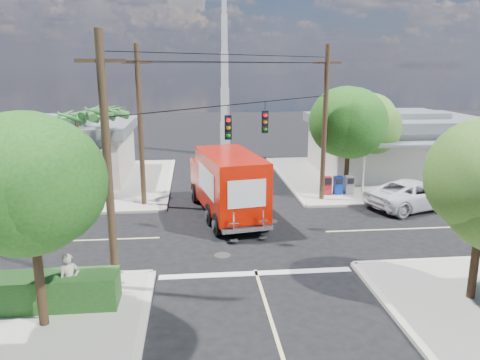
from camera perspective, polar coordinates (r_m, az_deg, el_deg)
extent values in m
plane|color=black|center=(22.46, 0.52, -6.67)|extent=(120.00, 120.00, 0.00)
cube|color=#A9A499|center=(35.45, 16.45, 0.53)|extent=(14.00, 14.00, 0.14)
cube|color=beige|center=(33.45, 5.27, 0.27)|extent=(0.25, 14.00, 0.14)
cube|color=beige|center=(29.30, 21.53, -2.60)|extent=(14.00, 0.25, 0.14)
cube|color=#A9A499|center=(33.98, -20.41, -0.34)|extent=(14.00, 14.00, 0.14)
cube|color=beige|center=(32.89, -8.54, -0.06)|extent=(0.25, 14.00, 0.14)
cube|color=beige|center=(27.51, -23.96, -3.88)|extent=(14.00, 0.25, 0.14)
cube|color=beige|center=(31.98, -1.44, -0.42)|extent=(0.12, 12.00, 0.01)
cube|color=beige|center=(25.51, 23.56, -5.32)|extent=(12.00, 0.12, 0.01)
cube|color=beige|center=(23.62, -24.56, -6.92)|extent=(12.00, 0.12, 0.01)
cube|color=silver|center=(18.52, 2.00, -11.29)|extent=(7.50, 0.40, 0.01)
cube|color=beige|center=(36.59, 18.24, 3.63)|extent=(11.00, 8.00, 3.40)
cube|color=slate|center=(36.31, 18.48, 6.82)|extent=(11.80, 8.80, 0.70)
cube|color=slate|center=(36.26, 18.54, 7.60)|extent=(6.05, 4.40, 0.50)
cube|color=slate|center=(32.06, 21.89, 4.16)|extent=(9.90, 1.80, 0.15)
cylinder|color=silver|center=(29.81, 14.83, 1.19)|extent=(0.12, 0.12, 2.90)
cube|color=beige|center=(35.32, -21.62, 2.84)|extent=(10.00, 8.00, 3.20)
cube|color=slate|center=(35.04, -21.90, 5.97)|extent=(10.80, 8.80, 0.70)
cube|color=slate|center=(34.98, -21.97, 6.78)|extent=(5.50, 4.40, 0.50)
cube|color=slate|center=(30.53, -24.22, 3.12)|extent=(9.00, 1.80, 0.15)
cylinder|color=silver|center=(29.00, -16.93, 0.51)|extent=(0.12, 0.12, 2.70)
cube|color=silver|center=(41.50, -1.82, 4.97)|extent=(0.80, 0.80, 3.00)
cube|color=silver|center=(41.15, -1.86, 9.10)|extent=(0.70, 0.70, 3.00)
cube|color=silver|center=(41.01, -1.89, 13.28)|extent=(0.60, 0.60, 3.00)
cube|color=silver|center=(41.10, -1.92, 17.47)|extent=(0.50, 0.50, 3.00)
cylinder|color=#422D1C|center=(15.37, -23.37, -9.81)|extent=(0.28, 0.28, 3.71)
sphere|color=#1B4715|center=(14.64, -24.23, -1.42)|extent=(3.71, 3.71, 3.71)
sphere|color=#1B4715|center=(14.90, -25.54, -0.39)|extent=(3.02, 3.02, 3.02)
sphere|color=#1B4715|center=(14.28, -23.22, -2.16)|extent=(3.25, 3.25, 3.25)
cylinder|color=#422D1C|center=(29.85, 12.94, 2.49)|extent=(0.28, 0.28, 4.10)
sphere|color=#1B4715|center=(29.47, 13.21, 7.38)|extent=(4.10, 4.10, 4.10)
sphere|color=#1B4715|center=(29.50, 12.37, 7.93)|extent=(3.33, 3.33, 3.33)
sphere|color=#1B4715|center=(29.32, 14.04, 7.05)|extent=(3.58, 3.58, 3.58)
cylinder|color=#422D1C|center=(32.81, 16.02, 2.85)|extent=(0.28, 0.28, 3.58)
sphere|color=#3C6C1D|center=(32.49, 16.28, 6.73)|extent=(3.58, 3.58, 3.58)
sphere|color=#3C6C1D|center=(32.50, 15.52, 7.18)|extent=(2.91, 2.91, 2.91)
sphere|color=#3C6C1D|center=(32.36, 17.04, 6.45)|extent=(3.14, 3.14, 3.14)
cylinder|color=#422D1C|center=(17.63, 26.85, -7.61)|extent=(0.28, 0.28, 3.46)
sphere|color=#3C6C1D|center=(16.92, 26.22, 0.04)|extent=(2.81, 2.81, 2.81)
cylinder|color=#422D1C|center=(29.35, -15.87, 3.03)|extent=(0.24, 0.24, 5.00)
cone|color=#2F6D2D|center=(28.85, -14.44, 8.16)|extent=(0.50, 2.06, 0.98)
cone|color=#2F6D2D|center=(29.60, -14.89, 8.27)|extent=(1.92, 1.68, 0.98)
cone|color=#2F6D2D|center=(29.90, -16.30, 8.23)|extent=(2.12, 0.95, 0.98)
cone|color=#2F6D2D|center=(29.54, -17.64, 8.07)|extent=(1.34, 2.07, 0.98)
cone|color=#2F6D2D|center=(28.78, -17.95, 7.92)|extent=(1.34, 2.07, 0.98)
cone|color=#2F6D2D|center=(28.18, -16.93, 7.88)|extent=(2.12, 0.95, 0.98)
cone|color=#2F6D2D|center=(28.21, -15.33, 7.99)|extent=(1.92, 1.68, 0.98)
cylinder|color=#422D1C|center=(31.24, -19.00, 3.05)|extent=(0.24, 0.24, 4.60)
cone|color=#2F6D2D|center=(30.71, -17.71, 7.51)|extent=(0.50, 2.06, 0.98)
cone|color=#2F6D2D|center=(31.47, -18.06, 7.62)|extent=(1.92, 1.68, 0.98)
cone|color=#2F6D2D|center=(31.81, -19.35, 7.58)|extent=(2.12, 0.95, 0.98)
cone|color=#2F6D2D|center=(31.48, -20.64, 7.42)|extent=(1.34, 2.07, 0.98)
cone|color=#2F6D2D|center=(30.73, -21.00, 7.26)|extent=(1.34, 2.07, 0.98)
cone|color=#2F6D2D|center=(30.11, -20.10, 7.22)|extent=(2.12, 0.95, 0.98)
cone|color=#2F6D2D|center=(30.10, -18.61, 7.33)|extent=(1.92, 1.68, 0.98)
cylinder|color=#473321|center=(16.32, -15.82, 1.42)|extent=(0.28, 0.28, 9.00)
cube|color=#473321|center=(15.98, -16.66, 13.77)|extent=(1.60, 0.12, 0.12)
cylinder|color=#473321|center=(27.38, 10.27, 6.54)|extent=(0.28, 0.28, 9.00)
cube|color=#473321|center=(27.18, 10.59, 13.87)|extent=(1.60, 0.12, 0.12)
cylinder|color=#473321|center=(26.49, -12.05, 6.21)|extent=(0.28, 0.28, 9.00)
cube|color=#473321|center=(26.27, -12.44, 13.80)|extent=(1.60, 0.12, 0.12)
cylinder|color=black|center=(21.11, 0.55, 9.30)|extent=(10.43, 10.43, 0.04)
cube|color=black|center=(20.34, -1.46, 6.44)|extent=(0.30, 0.24, 1.05)
sphere|color=red|center=(20.16, -1.43, 7.32)|extent=(0.20, 0.20, 0.20)
cube|color=black|center=(22.43, 3.05, 7.11)|extent=(0.30, 0.24, 1.05)
sphere|color=red|center=(22.26, 3.12, 7.91)|extent=(0.20, 0.20, 0.20)
cube|color=silver|center=(17.85, -23.59, -11.79)|extent=(5.94, 0.05, 0.08)
cube|color=silver|center=(17.69, -23.72, -10.62)|extent=(5.94, 0.05, 0.08)
cube|color=silver|center=(17.14, -14.52, -11.57)|extent=(0.09, 0.06, 1.00)
cube|color=#1A4015|center=(17.15, -25.11, -12.28)|extent=(6.20, 1.20, 1.10)
cube|color=maroon|center=(29.20, 10.55, -0.65)|extent=(0.50, 0.50, 1.10)
cube|color=#082BA5|center=(29.40, 11.86, -0.61)|extent=(0.50, 0.50, 1.10)
cube|color=slate|center=(29.62, 13.16, -0.58)|extent=(0.50, 0.50, 1.10)
cube|color=black|center=(25.14, -1.69, -3.10)|extent=(3.65, 8.11, 0.25)
cube|color=#C91100|center=(27.80, -3.26, 0.25)|extent=(2.67, 2.10, 2.21)
cube|color=black|center=(28.38, -3.59, 1.36)|extent=(2.12, 0.62, 0.95)
cube|color=silver|center=(28.83, -3.64, -0.71)|extent=(2.29, 0.53, 0.35)
cube|color=#C91100|center=(23.89, -1.18, -0.25)|extent=(3.50, 6.17, 2.91)
cube|color=white|center=(24.20, 1.73, 0.30)|extent=(0.66, 3.56, 1.30)
cube|color=white|center=(23.57, -4.18, -0.10)|extent=(0.66, 3.56, 1.30)
cube|color=white|center=(21.13, 0.85, -1.71)|extent=(1.78, 0.34, 1.30)
cube|color=silver|center=(21.51, 0.93, -6.05)|extent=(2.41, 0.67, 0.18)
cube|color=silver|center=(21.08, -0.79, -5.32)|extent=(0.46, 0.14, 1.00)
cube|color=silver|center=(21.47, 2.84, -4.97)|extent=(0.46, 0.14, 1.00)
cylinder|color=black|center=(27.64, -5.51, -1.59)|extent=(0.51, 1.14, 1.10)
cylinder|color=black|center=(28.13, -0.88, -1.26)|extent=(0.51, 1.14, 1.10)
cylinder|color=black|center=(22.19, -2.73, -5.44)|extent=(0.51, 1.14, 1.10)
cylinder|color=black|center=(22.79, 2.95, -4.91)|extent=(0.51, 1.14, 1.10)
imported|color=silver|center=(28.14, 20.58, -1.62)|extent=(6.35, 4.43, 1.61)
imported|color=#B9AD9C|center=(16.49, -20.04, -11.43)|extent=(0.80, 0.71, 1.83)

